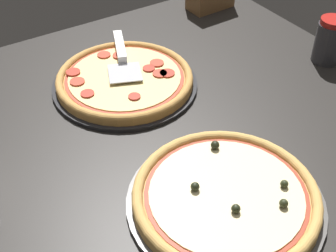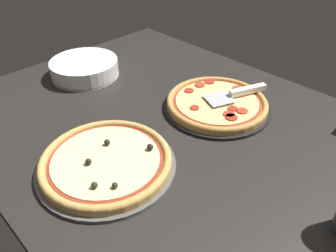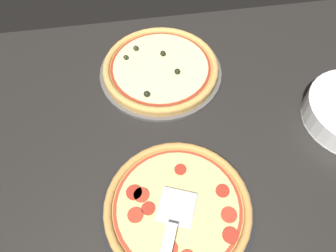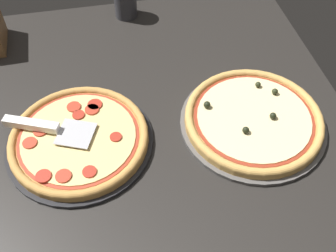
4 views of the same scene
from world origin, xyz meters
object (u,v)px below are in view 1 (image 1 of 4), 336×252
Objects in this scene: pizza_front at (125,79)px; serving_spatula at (121,52)px; parmesan_shaker at (329,41)px; pizza_back at (226,196)px.

pizza_front is 1.50× the size of serving_spatula.
serving_spatula is at bearing -29.52° from parmesan_shaker.
pizza_back is 58.21cm from parmesan_shaker.
pizza_front is 2.78× the size of parmesan_shaker.
pizza_front is 53.31cm from parmesan_shaker.
parmesan_shaker is (-50.10, 17.84, 3.64)cm from pizza_front.
parmesan_shaker is at bearing 150.48° from serving_spatula.
parmesan_shaker is (-52.47, -24.96, 3.59)cm from pizza_back.
serving_spatula is at bearing -113.20° from pizza_front.
pizza_front is 9.44cm from serving_spatula.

